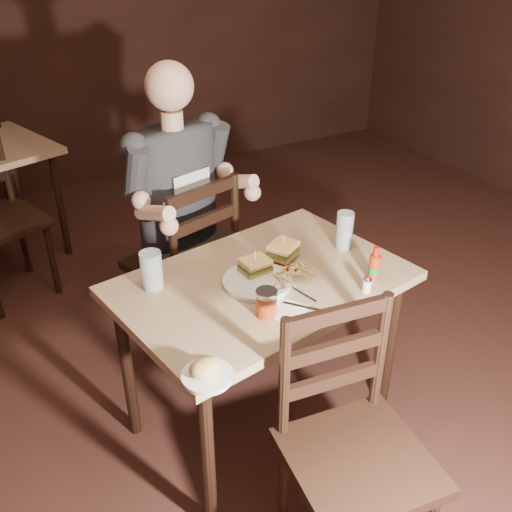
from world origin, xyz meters
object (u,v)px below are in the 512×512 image
chair_far (182,264)px  hot_sauce (375,263)px  diner (181,173)px  side_plate (207,377)px  glass_right (345,230)px  main_table (262,297)px  dinner_plate (257,282)px  syrup_dispenser (266,303)px  chair_near (359,461)px  glass_left (152,270)px

chair_far → hot_sauce: bearing=101.3°
diner → side_plate: size_ratio=6.20×
glass_right → hot_sauce: bearing=-100.3°
main_table → dinner_plate: (-0.03, -0.02, 0.10)m
dinner_plate → syrup_dispenser: syrup_dispenser is taller
dinner_plate → side_plate: size_ratio=1.67×
chair_near → side_plate: size_ratio=6.09×
main_table → diner: bearing=95.7°
chair_far → dinner_plate: chair_far is taller
glass_left → side_plate: glass_left is taller
diner → glass_left: bearing=-139.8°
chair_near → dinner_plate: 0.75m
chair_far → glass_right: chair_far is taller
main_table → hot_sauce: hot_sauce is taller
main_table → glass_right: bearing=6.9°
diner → side_plate: diner is taller
chair_near → glass_right: 0.97m
diner → chair_near: bearing=-104.7°
dinner_plate → diner: bearing=92.6°
chair_near → side_plate: (-0.39, 0.30, 0.29)m
hot_sauce → main_table: bearing=151.3°
dinner_plate → syrup_dispenser: (-0.07, -0.19, 0.04)m
dinner_plate → hot_sauce: bearing=-24.2°
main_table → chair_far: (-0.08, 0.69, -0.19)m
diner → hot_sauce: size_ratio=6.80×
chair_near → glass_left: (-0.36, 0.87, 0.36)m
side_plate → chair_far: bearing=72.5°
diner → glass_left: 0.62m
syrup_dispenser → diner: bearing=77.4°
hot_sauce → glass_right: bearing=79.7°
glass_left → glass_right: size_ratio=0.92×
glass_right → chair_far: bearing=128.6°
chair_near → chair_far: bearing=98.2°
diner → glass_left: size_ratio=6.38×
glass_right → hot_sauce: glass_right is taller
main_table → glass_left: glass_left is taller
dinner_plate → hot_sauce: (0.42, -0.19, 0.06)m
glass_left → glass_right: bearing=-6.7°
dinner_plate → glass_right: (0.47, 0.07, 0.08)m
side_plate → chair_near: bearing=-37.4°
main_table → dinner_plate: size_ratio=4.69×
glass_left → glass_right: (0.83, -0.10, 0.01)m
main_table → glass_right: size_ratio=7.43×
diner → hot_sauce: diner is taller
chair_near → glass_left: size_ratio=6.26×
side_plate → glass_right: bearing=28.6°
main_table → side_plate: 0.60m
main_table → hot_sauce: size_ratio=8.57×
syrup_dispenser → glass_right: bearing=16.6°
chair_far → glass_left: bearing=43.7°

